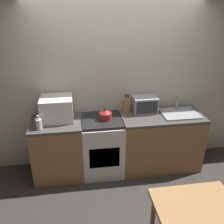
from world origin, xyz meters
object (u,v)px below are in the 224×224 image
at_px(toaster_oven, 145,104).
at_px(stove_range, 102,146).
at_px(dining_table, 195,216).
at_px(microwave, 57,109).
at_px(kettle, 106,115).
at_px(bottle, 39,124).

bearing_deg(toaster_oven, stove_range, -167.09).
bearing_deg(dining_table, stove_range, 113.33).
xyz_separation_m(microwave, toaster_oven, (1.31, 0.07, -0.05)).
height_order(stove_range, kettle, kettle).
relative_size(kettle, bottle, 0.89).
xyz_separation_m(bottle, dining_table, (1.57, -1.47, -0.34)).
bearing_deg(kettle, dining_table, -68.27).
distance_m(bottle, toaster_oven, 1.58).
relative_size(kettle, toaster_oven, 0.49).
xyz_separation_m(kettle, microwave, (-0.69, 0.10, 0.10)).
relative_size(microwave, dining_table, 0.58).
xyz_separation_m(bottle, toaster_oven, (1.55, 0.33, 0.05)).
distance_m(bottle, dining_table, 2.18).
bearing_deg(stove_range, kettle, -8.06).
height_order(stove_range, microwave, microwave).
height_order(stove_range, dining_table, stove_range).
height_order(toaster_oven, dining_table, toaster_oven).
bearing_deg(microwave, toaster_oven, 2.98).
height_order(kettle, microwave, microwave).
distance_m(stove_range, toaster_oven, 0.91).
height_order(microwave, dining_table, microwave).
distance_m(kettle, toaster_oven, 0.65).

